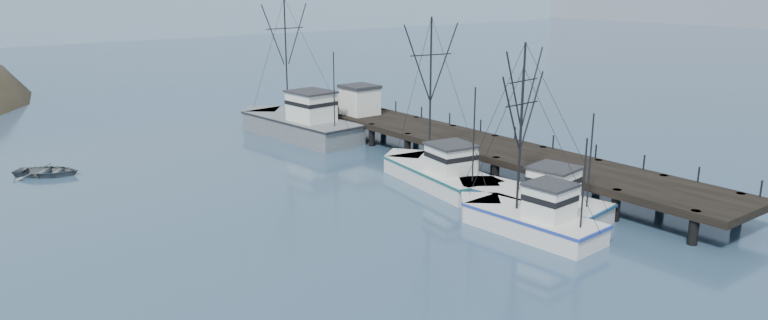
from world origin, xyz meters
TOP-DOWN VIEW (x-y plane):
  - ground at (0.00, 0.00)m, footprint 400.00×400.00m
  - pier at (14.00, 16.00)m, footprint 6.00×44.00m
  - distant_ridge at (10.00, 170.00)m, footprint 360.00×40.00m
  - trawler_near at (8.53, 5.24)m, footprint 4.89×10.94m
  - trawler_mid at (5.61, 2.95)m, footprint 3.87×9.88m
  - trawler_far at (8.18, 13.72)m, footprint 5.41×12.17m
  - work_vessel at (8.18, 33.38)m, footprint 5.86×15.78m
  - pier_shed at (13.26, 30.37)m, footprint 3.00×3.20m
  - pickup_truck at (15.50, 34.00)m, footprint 6.48×4.50m
  - motorboat at (-13.88, 33.42)m, footprint 5.86×5.65m

SIDE VIEW (x-z plane):
  - ground at x=0.00m, z-range 0.00..0.00m
  - distant_ridge at x=10.00m, z-range -13.00..13.00m
  - motorboat at x=-13.88m, z-range -0.49..0.49m
  - trawler_mid at x=5.61m, z-range -4.17..5.80m
  - trawler_near at x=8.53m, z-range -4.71..6.35m
  - trawler_far at x=8.18m, z-range -5.30..6.95m
  - work_vessel at x=8.18m, z-range -5.34..7.79m
  - pier at x=14.00m, z-range 0.69..2.69m
  - pickup_truck at x=15.50m, z-range 2.00..3.64m
  - pier_shed at x=13.26m, z-range 2.02..4.82m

